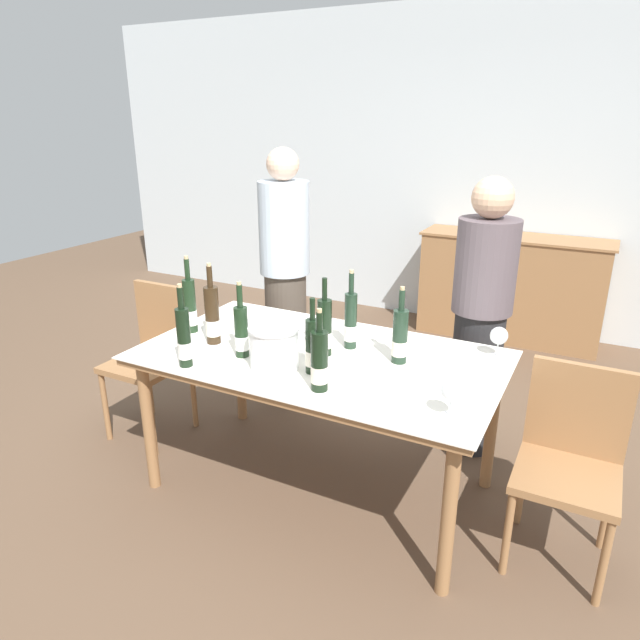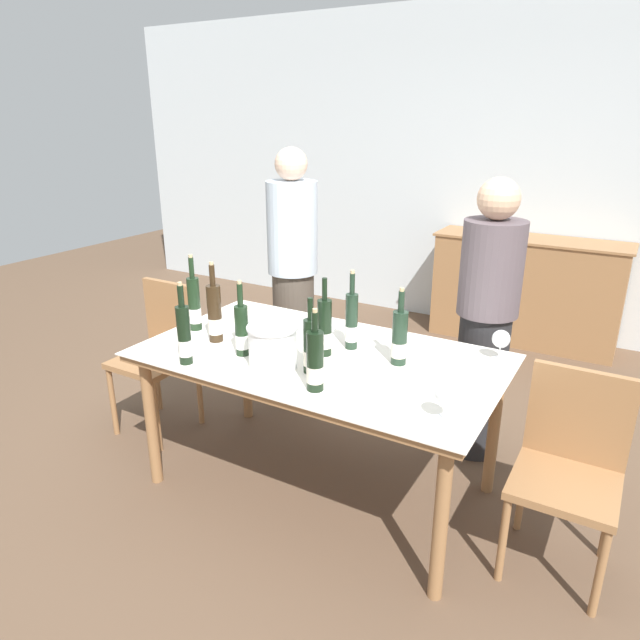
% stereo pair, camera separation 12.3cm
% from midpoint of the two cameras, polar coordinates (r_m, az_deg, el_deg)
% --- Properties ---
extents(ground_plane, '(12.00, 12.00, 0.00)m').
position_cam_midpoint_polar(ground_plane, '(3.20, 1.15, -16.17)').
color(ground_plane, brown).
extents(back_wall, '(8.00, 0.10, 2.80)m').
position_cam_midpoint_polar(back_wall, '(5.42, 17.30, 13.95)').
color(back_wall, silver).
rests_on(back_wall, ground_plane).
extents(sideboard_cabinet, '(1.56, 0.46, 0.91)m').
position_cam_midpoint_polar(sideboard_cabinet, '(5.22, 20.49, 2.78)').
color(sideboard_cabinet, '#996B42').
rests_on(sideboard_cabinet, ground_plane).
extents(dining_table, '(1.77, 1.01, 0.77)m').
position_cam_midpoint_polar(dining_table, '(2.84, 1.24, -4.74)').
color(dining_table, '#996B42').
rests_on(dining_table, ground_plane).
extents(ice_bucket, '(0.24, 0.24, 0.20)m').
position_cam_midpoint_polar(ice_bucket, '(2.64, -3.41, -2.58)').
color(ice_bucket, white).
rests_on(ice_bucket, dining_table).
extents(wine_bottle_0, '(0.07, 0.07, 0.42)m').
position_cam_midpoint_polar(wine_bottle_0, '(2.97, -9.32, 0.53)').
color(wine_bottle_0, '#332314').
rests_on(wine_bottle_0, dining_table).
extents(wine_bottle_1, '(0.08, 0.08, 0.37)m').
position_cam_midpoint_polar(wine_bottle_1, '(2.42, 0.97, -4.28)').
color(wine_bottle_1, black).
rests_on(wine_bottle_1, dining_table).
extents(wine_bottle_2, '(0.07, 0.07, 0.36)m').
position_cam_midpoint_polar(wine_bottle_2, '(2.58, 0.40, -2.75)').
color(wine_bottle_2, black).
rests_on(wine_bottle_2, dining_table).
extents(wine_bottle_3, '(0.07, 0.07, 0.38)m').
position_cam_midpoint_polar(wine_bottle_3, '(2.78, -6.58, -1.07)').
color(wine_bottle_3, black).
rests_on(wine_bottle_3, dining_table).
extents(wine_bottle_4, '(0.06, 0.06, 0.41)m').
position_cam_midpoint_polar(wine_bottle_4, '(2.85, 4.41, -0.22)').
color(wine_bottle_4, '#1E3323').
rests_on(wine_bottle_4, dining_table).
extents(wine_bottle_5, '(0.07, 0.07, 0.39)m').
position_cam_midpoint_polar(wine_bottle_5, '(2.76, 1.73, -0.91)').
color(wine_bottle_5, black).
rests_on(wine_bottle_5, dining_table).
extents(wine_bottle_6, '(0.07, 0.07, 0.37)m').
position_cam_midpoint_polar(wine_bottle_6, '(2.70, 9.25, -1.87)').
color(wine_bottle_6, '#1E3323').
rests_on(wine_bottle_6, dining_table).
extents(wine_bottle_7, '(0.07, 0.07, 0.42)m').
position_cam_midpoint_polar(wine_bottle_7, '(3.15, -11.37, 1.52)').
color(wine_bottle_7, black).
rests_on(wine_bottle_7, dining_table).
extents(wine_bottle_8, '(0.06, 0.06, 0.40)m').
position_cam_midpoint_polar(wine_bottle_8, '(2.73, -12.17, -1.55)').
color(wine_bottle_8, black).
rests_on(wine_bottle_8, dining_table).
extents(wine_glass_0, '(0.09, 0.09, 0.16)m').
position_cam_midpoint_polar(wine_glass_0, '(2.26, 13.95, -7.26)').
color(wine_glass_0, white).
rests_on(wine_glass_0, dining_table).
extents(wine_glass_1, '(0.08, 0.08, 0.14)m').
position_cam_midpoint_polar(wine_glass_1, '(2.93, 2.12, -0.54)').
color(wine_glass_1, white).
rests_on(wine_glass_1, dining_table).
extents(wine_glass_2, '(0.08, 0.08, 0.13)m').
position_cam_midpoint_polar(wine_glass_2, '(2.97, -5.28, -0.39)').
color(wine_glass_2, white).
rests_on(wine_glass_2, dining_table).
extents(wine_glass_3, '(0.09, 0.09, 0.15)m').
position_cam_midpoint_polar(wine_glass_3, '(2.87, 18.83, -1.89)').
color(wine_glass_3, white).
rests_on(wine_glass_3, dining_table).
extents(wine_glass_4, '(0.08, 0.08, 0.15)m').
position_cam_midpoint_polar(wine_glass_4, '(2.99, -3.16, 0.13)').
color(wine_glass_4, white).
rests_on(wine_glass_4, dining_table).
extents(chair_right_end, '(0.42, 0.42, 0.88)m').
position_cam_midpoint_polar(chair_right_end, '(2.72, 24.98, -12.56)').
color(chair_right_end, '#996B42').
rests_on(chair_right_end, ground_plane).
extents(chair_left_end, '(0.42, 0.42, 0.92)m').
position_cam_midpoint_polar(chair_left_end, '(3.63, -14.59, -2.54)').
color(chair_left_end, '#996B42').
rests_on(chair_left_end, ground_plane).
extents(person_host, '(0.33, 0.33, 1.69)m').
position_cam_midpoint_polar(person_host, '(3.82, -1.79, 4.25)').
color(person_host, '#51473D').
rests_on(person_host, ground_plane).
extents(person_guest_left, '(0.33, 0.33, 1.59)m').
position_cam_midpoint_polar(person_guest_left, '(3.28, 17.27, -0.36)').
color(person_guest_left, '#262628').
rests_on(person_guest_left, ground_plane).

